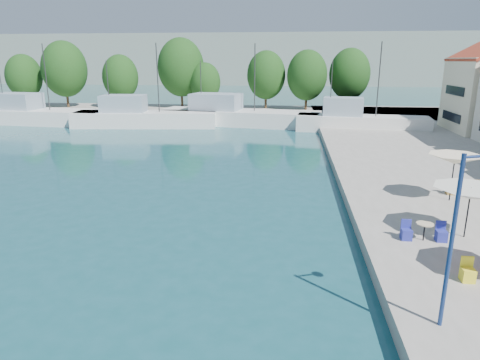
# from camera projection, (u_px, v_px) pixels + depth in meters

# --- Properties ---
(quay_far) EXTENTS (90.00, 16.00, 0.60)m
(quay_far) POSITION_uv_depth(u_px,v_px,m) (219.00, 112.00, 64.13)
(quay_far) COLOR gray
(quay_far) RESTS_ON ground
(hill_west) EXTENTS (180.00, 40.00, 16.00)m
(hill_west) POSITION_uv_depth(u_px,v_px,m) (201.00, 59.00, 153.43)
(hill_west) COLOR gray
(hill_west) RESTS_ON ground
(hill_east) EXTENTS (140.00, 40.00, 12.00)m
(hill_east) POSITION_uv_depth(u_px,v_px,m) (390.00, 65.00, 165.08)
(hill_east) COLOR gray
(hill_east) RESTS_ON ground
(trawler_01) EXTENTS (18.94, 6.30, 10.20)m
(trawler_01) POSITION_uv_depth(u_px,v_px,m) (34.00, 115.00, 54.62)
(trawler_01) COLOR white
(trawler_01) RESTS_ON ground
(trawler_02) EXTENTS (17.54, 6.50, 10.20)m
(trawler_02) POSITION_uv_depth(u_px,v_px,m) (142.00, 118.00, 52.18)
(trawler_02) COLOR silver
(trawler_02) RESTS_ON ground
(trawler_03) EXTENTS (20.59, 8.36, 10.20)m
(trawler_03) POSITION_uv_depth(u_px,v_px,m) (235.00, 116.00, 53.77)
(trawler_03) COLOR silver
(trawler_03) RESTS_ON ground
(trawler_04) EXTENTS (14.82, 5.47, 10.20)m
(trawler_04) POSITION_uv_depth(u_px,v_px,m) (358.00, 122.00, 48.43)
(trawler_04) COLOR silver
(trawler_04) RESTS_ON ground
(tree_01) EXTENTS (5.55, 5.55, 8.21)m
(tree_01) POSITION_uv_depth(u_px,v_px,m) (24.00, 76.00, 68.22)
(tree_01) COLOR #3F2B19
(tree_01) RESTS_ON quay_far
(tree_02) EXTENTS (6.90, 6.90, 10.21)m
(tree_02) POSITION_uv_depth(u_px,v_px,m) (64.00, 69.00, 66.79)
(tree_02) COLOR #3F2B19
(tree_02) RESTS_ON quay_far
(tree_03) EXTENTS (5.49, 5.49, 8.13)m
(tree_03) POSITION_uv_depth(u_px,v_px,m) (120.00, 77.00, 66.30)
(tree_03) COLOR #3F2B19
(tree_03) RESTS_ON quay_far
(tree_04) EXTENTS (7.19, 7.19, 10.65)m
(tree_04) POSITION_uv_depth(u_px,v_px,m) (181.00, 67.00, 66.52)
(tree_04) COLOR #3F2B19
(tree_04) RESTS_ON quay_far
(tree_05) EXTENTS (4.69, 4.69, 6.94)m
(tree_05) POSITION_uv_depth(u_px,v_px,m) (205.00, 82.00, 65.42)
(tree_05) COLOR #3F2B19
(tree_05) RESTS_ON quay_far
(tree_06) EXTENTS (5.88, 5.88, 8.70)m
(tree_06) POSITION_uv_depth(u_px,v_px,m) (266.00, 75.00, 65.41)
(tree_06) COLOR #3F2B19
(tree_06) RESTS_ON quay_far
(tree_07) EXTENTS (5.93, 5.93, 8.78)m
(tree_07) POSITION_uv_depth(u_px,v_px,m) (307.00, 75.00, 63.40)
(tree_07) COLOR #3F2B19
(tree_07) RESTS_ON quay_far
(tree_08) EXTENTS (6.11, 6.11, 9.05)m
(tree_08) POSITION_uv_depth(u_px,v_px,m) (350.00, 74.00, 64.57)
(tree_08) COLOR #3F2B19
(tree_08) RESTS_ON quay_far
(umbrella_white) EXTENTS (3.05, 3.05, 2.20)m
(umbrella_white) POSITION_uv_depth(u_px,v_px,m) (471.00, 193.00, 17.74)
(umbrella_white) COLOR black
(umbrella_white) RESTS_ON quay_right
(umbrella_cream) EXTENTS (2.71, 2.71, 2.52)m
(umbrella_cream) POSITION_uv_depth(u_px,v_px,m) (455.00, 159.00, 22.39)
(umbrella_cream) COLOR black
(umbrella_cream) RESTS_ON quay_right
(cafe_table_02) EXTENTS (1.82, 0.70, 0.76)m
(cafe_table_02) POSITION_uv_depth(u_px,v_px,m) (424.00, 234.00, 17.83)
(cafe_table_02) COLOR black
(cafe_table_02) RESTS_ON quay_right
(cafe_table_03) EXTENTS (1.82, 0.70, 0.76)m
(cafe_table_03) POSITION_uv_depth(u_px,v_px,m) (463.00, 190.00, 23.89)
(cafe_table_03) COLOR black
(cafe_table_03) RESTS_ON quay_right
(street_lamp) EXTENTS (0.98, 0.54, 5.03)m
(street_lamp) POSITION_uv_depth(u_px,v_px,m) (466.00, 209.00, 11.34)
(street_lamp) COLOR navy
(street_lamp) RESTS_ON quay_right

